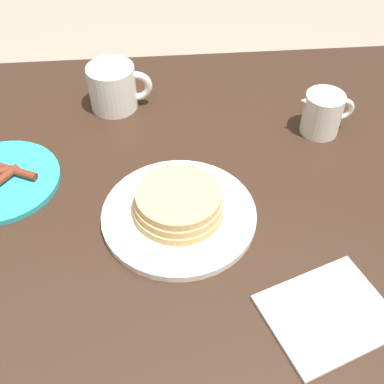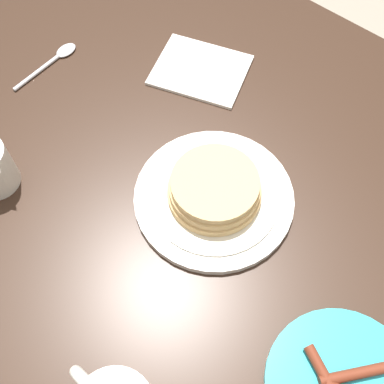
{
  "view_description": "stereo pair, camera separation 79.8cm",
  "coord_description": "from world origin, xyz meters",
  "px_view_note": "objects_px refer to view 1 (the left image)",
  "views": [
    {
      "loc": [
        0.01,
        -0.5,
        1.3
      ],
      "look_at": [
        0.06,
        0.02,
        0.77
      ],
      "focal_mm": 45.0,
      "sensor_mm": 36.0,
      "label": 1
    },
    {
      "loc": [
        -0.16,
        0.28,
        1.38
      ],
      "look_at": [
        0.06,
        0.02,
        0.77
      ],
      "focal_mm": 45.0,
      "sensor_mm": 36.0,
      "label": 2
    }
  ],
  "objects_px": {
    "pancake_plate": "(179,209)",
    "creamer_pitcher": "(322,113)",
    "coffee_mug": "(114,87)",
    "napkin": "(328,314)",
    "side_plate_bacon": "(1,180)"
  },
  "relations": [
    {
      "from": "pancake_plate",
      "to": "creamer_pitcher",
      "type": "bearing_deg",
      "value": 35.06
    },
    {
      "from": "pancake_plate",
      "to": "coffee_mug",
      "type": "relative_size",
      "value": 1.96
    },
    {
      "from": "napkin",
      "to": "side_plate_bacon",
      "type": "bearing_deg",
      "value": 148.61
    },
    {
      "from": "coffee_mug",
      "to": "napkin",
      "type": "distance_m",
      "value": 0.57
    },
    {
      "from": "creamer_pitcher",
      "to": "napkin",
      "type": "bearing_deg",
      "value": -103.48
    },
    {
      "from": "creamer_pitcher",
      "to": "pancake_plate",
      "type": "bearing_deg",
      "value": -144.94
    },
    {
      "from": "coffee_mug",
      "to": "side_plate_bacon",
      "type": "bearing_deg",
      "value": -132.85
    },
    {
      "from": "side_plate_bacon",
      "to": "coffee_mug",
      "type": "height_order",
      "value": "coffee_mug"
    },
    {
      "from": "coffee_mug",
      "to": "creamer_pitcher",
      "type": "bearing_deg",
      "value": -16.45
    },
    {
      "from": "side_plate_bacon",
      "to": "napkin",
      "type": "distance_m",
      "value": 0.55
    },
    {
      "from": "pancake_plate",
      "to": "creamer_pitcher",
      "type": "height_order",
      "value": "creamer_pitcher"
    },
    {
      "from": "coffee_mug",
      "to": "creamer_pitcher",
      "type": "height_order",
      "value": "same"
    },
    {
      "from": "pancake_plate",
      "to": "napkin",
      "type": "height_order",
      "value": "pancake_plate"
    },
    {
      "from": "coffee_mug",
      "to": "creamer_pitcher",
      "type": "distance_m",
      "value": 0.39
    },
    {
      "from": "side_plate_bacon",
      "to": "napkin",
      "type": "bearing_deg",
      "value": -31.39
    }
  ]
}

